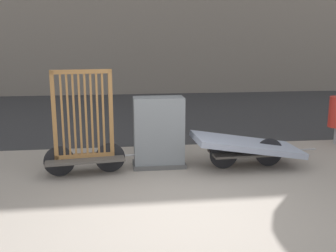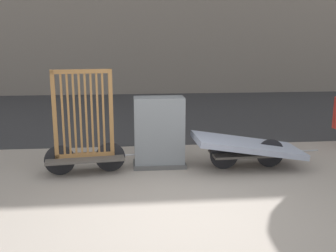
{
  "view_description": "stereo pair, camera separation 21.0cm",
  "coord_description": "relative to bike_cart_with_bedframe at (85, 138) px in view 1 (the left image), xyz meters",
  "views": [
    {
      "loc": [
        -0.87,
        -5.03,
        2.34
      ],
      "look_at": [
        0.0,
        1.73,
        0.83
      ],
      "focal_mm": 42.0,
      "sensor_mm": 36.0,
      "label": 1
    },
    {
      "loc": [
        -0.66,
        -5.05,
        2.34
      ],
      "look_at": [
        0.0,
        1.73,
        0.83
      ],
      "focal_mm": 42.0,
      "sensor_mm": 36.0,
      "label": 2
    }
  ],
  "objects": [
    {
      "name": "ground_plane",
      "position": [
        1.47,
        -1.73,
        -0.65
      ],
      "size": [
        60.0,
        60.0,
        0.0
      ],
      "primitive_type": "plane",
      "color": "gray"
    },
    {
      "name": "road_strip",
      "position": [
        1.47,
        5.96,
        -0.65
      ],
      "size": [
        56.0,
        8.5,
        0.01
      ],
      "color": "#2D2D30",
      "rests_on": "ground_plane"
    },
    {
      "name": "bike_cart_with_bedframe",
      "position": [
        0.0,
        0.0,
        0.0
      ],
      "size": [
        2.07,
        0.73,
        1.84
      ],
      "rotation": [
        0.0,
        0.0,
        0.12
      ],
      "color": "#4C4742",
      "rests_on": "ground_plane"
    },
    {
      "name": "bike_cart_with_mattress",
      "position": [
        2.94,
        -0.0,
        -0.25
      ],
      "size": [
        2.38,
        1.0,
        0.65
      ],
      "rotation": [
        0.0,
        0.0,
        0.04
      ],
      "color": "#4C4742",
      "rests_on": "ground_plane"
    },
    {
      "name": "utility_cabinet",
      "position": [
        1.33,
        0.26,
        -0.04
      ],
      "size": [
        0.97,
        0.5,
        1.31
      ],
      "color": "#4C4C4C",
      "rests_on": "ground_plane"
    }
  ]
}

